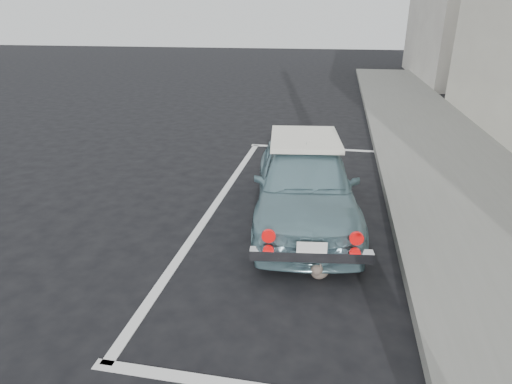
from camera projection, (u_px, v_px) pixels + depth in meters
ground at (221, 340)px, 4.00m from camera, size 80.00×80.00×0.00m
pline_front at (316, 148)px, 9.82m from camera, size 3.00×0.12×0.01m
pline_side at (216, 204)px, 6.89m from camera, size 0.12×7.00×0.01m
retro_coupe at (305, 181)px, 6.18m from camera, size 1.86×3.69×1.20m
cat at (320, 268)px, 4.93m from camera, size 0.30×0.49×0.27m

